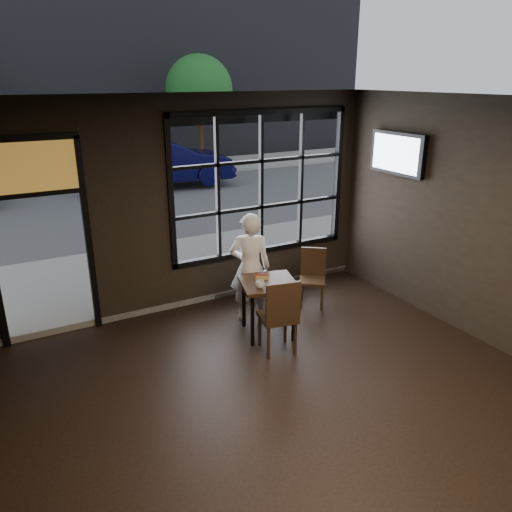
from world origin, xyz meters
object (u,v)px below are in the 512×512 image
cafe_table (268,307)px  man (250,268)px  navy_car (164,162)px  chair_near (277,314)px

cafe_table → man: size_ratio=0.49×
cafe_table → man: (-0.01, 0.51, 0.42)m
man → navy_car: 9.62m
cafe_table → navy_car: bearing=94.9°
chair_near → navy_car: (2.01, 10.39, 0.30)m
man → navy_car: (1.90, 9.43, 0.01)m
cafe_table → man: 0.66m
cafe_table → chair_near: size_ratio=0.76×
chair_near → man: (0.11, 0.96, 0.30)m
cafe_table → chair_near: (-0.12, -0.45, 0.12)m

